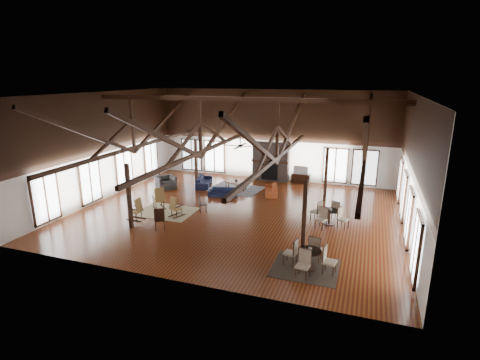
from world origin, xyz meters
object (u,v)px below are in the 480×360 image
(coffee_table, at_px, (236,183))
(armchair, at_px, (166,182))
(sofa_navy_left, at_px, (204,181))
(sofa_orange, at_px, (271,190))
(cafe_table_near, at_px, (310,256))
(tv_console, at_px, (301,178))
(sofa_navy_front, at_px, (223,192))
(cafe_table_far, at_px, (329,214))

(coffee_table, relative_size, armchair, 1.27)
(sofa_navy_left, bearing_deg, sofa_orange, -109.21)
(sofa_navy_left, xyz_separation_m, cafe_table_near, (8.12, -8.56, 0.21))
(tv_console, bearing_deg, sofa_navy_front, -130.28)
(sofa_orange, distance_m, armchair, 6.66)
(cafe_table_far, bearing_deg, sofa_navy_left, 154.54)
(sofa_orange, distance_m, tv_console, 3.31)
(armchair, distance_m, cafe_table_far, 10.74)
(cafe_table_far, relative_size, tv_console, 1.64)
(cafe_table_near, relative_size, cafe_table_far, 1.03)
(armchair, bearing_deg, cafe_table_far, -65.41)
(armchair, relative_size, cafe_table_far, 0.60)
(sofa_orange, bearing_deg, sofa_navy_front, -78.14)
(coffee_table, xyz_separation_m, armchair, (-4.30, -1.12, -0.08))
(sofa_navy_left, height_order, cafe_table_near, cafe_table_near)
(sofa_navy_left, height_order, tv_console, sofa_navy_left)
(sofa_orange, bearing_deg, cafe_table_far, 29.61)
(sofa_orange, relative_size, coffee_table, 1.23)
(sofa_navy_front, relative_size, sofa_navy_left, 0.81)
(sofa_orange, bearing_deg, sofa_navy_left, -109.24)
(coffee_table, distance_m, tv_console, 4.59)
(sofa_orange, height_order, cafe_table_far, cafe_table_far)
(armchair, bearing_deg, sofa_orange, -42.11)
(sofa_navy_front, xyz_separation_m, sofa_orange, (2.57, 1.37, 0.02))
(sofa_navy_front, xyz_separation_m, cafe_table_near, (6.18, -6.94, 0.27))
(sofa_orange, xyz_separation_m, tv_console, (1.20, 3.09, 0.03))
(sofa_navy_left, bearing_deg, armchair, 105.19)
(sofa_orange, xyz_separation_m, cafe_table_near, (3.60, -8.31, 0.25))
(sofa_navy_front, bearing_deg, cafe_table_near, -61.88)
(coffee_table, relative_size, cafe_table_near, 0.74)
(coffee_table, bearing_deg, sofa_navy_left, -165.28)
(sofa_orange, xyz_separation_m, cafe_table_far, (3.81, -3.71, 0.24))
(sofa_navy_front, height_order, armchair, armchair)
(coffee_table, bearing_deg, sofa_navy_front, -82.81)
(sofa_orange, xyz_separation_m, armchair, (-6.58, -1.01, 0.11))
(sofa_navy_left, xyz_separation_m, cafe_table_far, (8.32, -3.96, 0.20))
(sofa_navy_left, height_order, coffee_table, sofa_navy_left)
(sofa_navy_left, xyz_separation_m, sofa_orange, (4.51, -0.25, -0.04))
(sofa_navy_front, xyz_separation_m, sofa_navy_left, (-1.94, 1.61, 0.06))
(cafe_table_near, relative_size, tv_console, 1.70)
(cafe_table_far, bearing_deg, sofa_orange, 135.71)
(sofa_navy_left, relative_size, armchair, 1.79)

